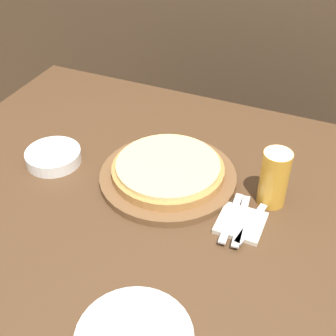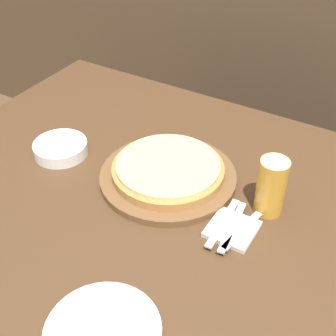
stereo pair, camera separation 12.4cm
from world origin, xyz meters
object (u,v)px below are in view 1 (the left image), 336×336
Objects in this scene: side_bowl at (53,157)px; fork at (231,217)px; spoon at (251,223)px; dinner_knife at (241,220)px; pizza_on_board at (168,173)px; beer_glass at (275,176)px.

fork is at bearing -3.51° from side_bowl.
side_bowl is 0.87× the size of fork.
spoon is (0.05, 0.00, 0.00)m from fork.
spoon is at bearing -3.21° from side_bowl.
dinner_knife is at bearing 0.00° from fork.
pizza_on_board is 2.41× the size of spoon.
beer_glass is at bearing 79.69° from spoon.
dinner_knife is at bearing -20.89° from pizza_on_board.
spoon is at bearing -100.31° from beer_glass.
side_bowl is 1.02× the size of spoon.
beer_glass reaches higher than dinner_knife.
spoon is (-0.02, -0.11, -0.07)m from beer_glass.
pizza_on_board reaches higher than side_bowl.
pizza_on_board is at bearing 156.82° from fork.
beer_glass is at bearing 5.02° from pizza_on_board.
pizza_on_board is 2.42× the size of beer_glass.
fork is (0.20, -0.09, -0.01)m from pizza_on_board.
beer_glass is at bearing 67.93° from dinner_knife.
side_bowl reaches higher than fork.
pizza_on_board reaches higher than fork.
side_bowl is at bearing 176.64° from dinner_knife.
beer_glass is 0.85× the size of dinner_knife.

